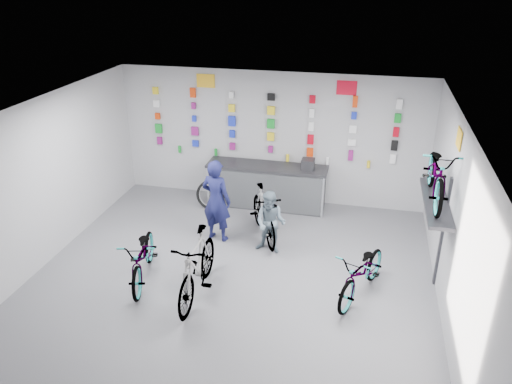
% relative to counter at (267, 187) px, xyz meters
% --- Properties ---
extents(floor, '(8.00, 8.00, 0.00)m').
position_rel_counter_xyz_m(floor, '(0.00, -3.54, -0.49)').
color(floor, '#56565B').
rests_on(floor, ground).
extents(ceiling, '(8.00, 8.00, 0.00)m').
position_rel_counter_xyz_m(ceiling, '(0.00, -3.54, 2.51)').
color(ceiling, white).
rests_on(ceiling, wall_back).
extents(wall_back, '(7.00, 0.00, 7.00)m').
position_rel_counter_xyz_m(wall_back, '(0.00, 0.46, 1.01)').
color(wall_back, '#B6B6B9').
rests_on(wall_back, floor).
extents(wall_left, '(0.00, 8.00, 8.00)m').
position_rel_counter_xyz_m(wall_left, '(-3.50, -3.54, 1.01)').
color(wall_left, '#B6B6B9').
rests_on(wall_left, floor).
extents(wall_right, '(0.00, 8.00, 8.00)m').
position_rel_counter_xyz_m(wall_right, '(3.50, -3.54, 1.01)').
color(wall_right, '#B6B6B9').
rests_on(wall_right, floor).
extents(counter, '(2.70, 0.66, 1.00)m').
position_rel_counter_xyz_m(counter, '(0.00, 0.00, 0.00)').
color(counter, black).
rests_on(counter, floor).
extents(merch_wall, '(5.55, 0.08, 1.57)m').
position_rel_counter_xyz_m(merch_wall, '(0.07, 0.39, 1.29)').
color(merch_wall, '#86196C').
rests_on(merch_wall, wall_back).
extents(wall_bracket, '(0.39, 1.90, 2.00)m').
position_rel_counter_xyz_m(wall_bracket, '(3.33, -2.34, 0.98)').
color(wall_bracket, '#333338').
rests_on(wall_bracket, wall_right).
extents(sign_left, '(0.42, 0.02, 0.30)m').
position_rel_counter_xyz_m(sign_left, '(-1.50, 0.44, 2.23)').
color(sign_left, yellow).
rests_on(sign_left, wall_back).
extents(sign_right, '(0.42, 0.02, 0.30)m').
position_rel_counter_xyz_m(sign_right, '(1.60, 0.44, 2.23)').
color(sign_right, red).
rests_on(sign_right, wall_back).
extents(sign_side, '(0.02, 0.40, 0.30)m').
position_rel_counter_xyz_m(sign_side, '(3.48, -2.34, 2.16)').
color(sign_side, yellow).
rests_on(sign_side, wall_right).
extents(bike_left, '(1.03, 1.85, 0.92)m').
position_rel_counter_xyz_m(bike_left, '(-1.49, -3.35, -0.03)').
color(bike_left, gray).
rests_on(bike_left, floor).
extents(bike_center, '(0.59, 1.92, 1.14)m').
position_rel_counter_xyz_m(bike_center, '(-0.41, -3.60, 0.09)').
color(bike_center, gray).
rests_on(bike_center, floor).
extents(bike_right, '(1.17, 1.81, 0.90)m').
position_rel_counter_xyz_m(bike_right, '(2.24, -2.98, -0.04)').
color(bike_right, gray).
rests_on(bike_right, floor).
extents(bike_service, '(1.21, 1.79, 1.05)m').
position_rel_counter_xyz_m(bike_service, '(0.24, -1.41, 0.04)').
color(bike_service, gray).
rests_on(bike_service, floor).
extents(bike_wall, '(0.63, 1.80, 0.95)m').
position_rel_counter_xyz_m(bike_wall, '(3.25, -2.34, 1.57)').
color(bike_wall, gray).
rests_on(bike_wall, wall_bracket).
extents(clerk, '(0.69, 0.54, 1.69)m').
position_rel_counter_xyz_m(clerk, '(-0.66, -1.68, 0.36)').
color(clerk, '#151746').
rests_on(clerk, floor).
extents(customer, '(0.67, 0.56, 1.25)m').
position_rel_counter_xyz_m(customer, '(0.48, -1.94, 0.14)').
color(customer, slate).
rests_on(customer, floor).
extents(spare_wheel, '(0.67, 0.27, 0.66)m').
position_rel_counter_xyz_m(spare_wheel, '(-1.23, -0.37, -0.17)').
color(spare_wheel, black).
rests_on(spare_wheel, floor).
extents(register, '(0.28, 0.30, 0.22)m').
position_rel_counter_xyz_m(register, '(0.91, 0.01, 0.62)').
color(register, black).
rests_on(register, counter).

